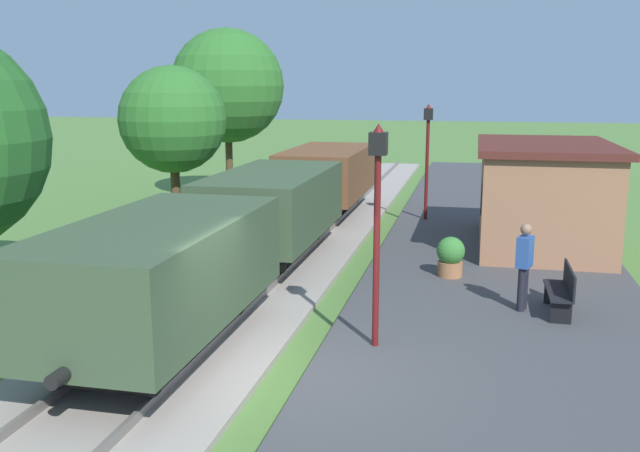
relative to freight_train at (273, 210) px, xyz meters
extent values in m
plane|color=#517A38|center=(2.40, -7.22, -1.40)|extent=(160.00, 160.00, 0.00)
cube|color=#424244|center=(5.60, -7.22, -1.27)|extent=(6.00, 60.00, 0.25)
cube|color=#9E9389|center=(0.00, -7.22, -1.34)|extent=(3.80, 60.00, 0.12)
cube|color=slate|center=(0.72, -7.22, -1.21)|extent=(0.07, 60.00, 0.14)
cube|color=slate|center=(-0.72, -7.22, -1.21)|extent=(0.07, 60.00, 0.14)
cube|color=#384C33|center=(0.00, -6.60, 0.18)|extent=(2.50, 5.60, 1.60)
cube|color=black|center=(0.00, -6.60, -0.47)|extent=(2.10, 5.15, 0.50)
cylinder|color=black|center=(0.00, -4.81, -0.72)|extent=(1.56, 0.84, 0.84)
cylinder|color=black|center=(0.00, -8.39, -0.72)|extent=(1.56, 0.84, 0.84)
cylinder|color=black|center=(0.00, -3.65, -0.47)|extent=(0.20, 0.30, 0.20)
cylinder|color=black|center=(0.00, -9.55, -0.47)|extent=(0.20, 0.30, 0.20)
cube|color=#384C33|center=(0.00, 0.00, 0.18)|extent=(2.50, 5.60, 1.60)
cube|color=black|center=(0.00, 0.00, -0.47)|extent=(2.10, 5.15, 0.50)
cylinder|color=black|center=(0.00, 1.79, -0.72)|extent=(1.56, 0.84, 0.84)
cylinder|color=black|center=(0.00, -1.79, -0.72)|extent=(1.56, 0.84, 0.84)
cylinder|color=black|center=(0.00, 2.95, -0.47)|extent=(0.20, 0.30, 0.20)
cylinder|color=black|center=(0.00, -2.95, -0.47)|extent=(0.20, 0.30, 0.20)
cube|color=brown|center=(0.00, 6.60, 0.18)|extent=(2.50, 5.60, 1.60)
cube|color=black|center=(0.00, 6.60, -0.47)|extent=(2.10, 5.15, 0.50)
cylinder|color=black|center=(0.00, 8.39, -0.72)|extent=(1.56, 0.84, 0.84)
cylinder|color=black|center=(0.00, 4.81, -0.72)|extent=(1.56, 0.84, 0.84)
cylinder|color=black|center=(0.00, 9.55, -0.47)|extent=(0.20, 0.30, 0.20)
cylinder|color=black|center=(0.00, 3.65, -0.47)|extent=(0.20, 0.30, 0.20)
cube|color=#9E6B4C|center=(6.80, 2.62, 0.15)|extent=(3.20, 5.50, 2.60)
cube|color=#51231E|center=(6.80, 2.62, 1.54)|extent=(3.50, 5.80, 0.18)
cube|color=black|center=(5.19, 1.52, 0.28)|extent=(0.03, 0.90, 0.80)
cube|color=black|center=(6.64, -3.40, -0.71)|extent=(0.42, 1.50, 0.04)
cube|color=black|center=(6.83, -3.40, -0.46)|extent=(0.04, 1.50, 0.45)
cube|color=black|center=(6.64, -4.00, -0.94)|extent=(0.38, 0.06, 0.42)
cube|color=black|center=(6.64, -2.80, -0.94)|extent=(0.38, 0.06, 0.42)
cube|color=black|center=(6.64, 6.86, -0.71)|extent=(0.42, 1.50, 0.04)
cube|color=black|center=(6.83, 6.86, -0.46)|extent=(0.04, 1.50, 0.45)
cube|color=black|center=(6.64, 6.26, -0.94)|extent=(0.38, 0.06, 0.42)
cube|color=black|center=(6.64, 7.46, -0.94)|extent=(0.38, 0.06, 0.42)
cylinder|color=black|center=(5.97, -3.41, -0.72)|extent=(0.15, 0.15, 0.86)
cylinder|color=black|center=(6.03, -3.26, -0.72)|extent=(0.15, 0.15, 0.86)
cube|color=#2D5199|center=(6.00, -3.33, 0.01)|extent=(0.36, 0.44, 0.60)
sphere|color=#936B51|center=(6.00, -3.33, 0.45)|extent=(0.22, 0.22, 0.22)
cylinder|color=#9E6642|center=(4.54, -1.19, -0.98)|extent=(0.56, 0.56, 0.34)
sphere|color=#387A33|center=(4.54, -1.19, -0.55)|extent=(0.64, 0.64, 0.64)
cylinder|color=#591414|center=(3.48, -5.82, 0.45)|extent=(0.11, 0.11, 3.20)
cube|color=black|center=(3.48, -5.82, 2.23)|extent=(0.28, 0.28, 0.36)
sphere|color=#F2E5BF|center=(3.48, -5.82, 2.23)|extent=(0.20, 0.20, 0.20)
cone|color=#591414|center=(3.48, -5.82, 2.47)|extent=(0.20, 0.20, 0.16)
cylinder|color=#591414|center=(3.48, 5.59, 0.45)|extent=(0.11, 0.11, 3.20)
cube|color=black|center=(3.48, 5.59, 2.23)|extent=(0.28, 0.28, 0.36)
sphere|color=#F2E5BF|center=(3.48, 5.59, 2.23)|extent=(0.20, 0.20, 0.20)
cone|color=#591414|center=(3.48, 5.59, 2.47)|extent=(0.20, 0.20, 0.16)
cylinder|color=#4C3823|center=(-3.86, 2.61, -0.23)|extent=(0.28, 0.28, 2.33)
sphere|color=#2D6B28|center=(-3.86, 2.61, 2.13)|extent=(3.19, 3.19, 3.19)
cylinder|color=#4C3823|center=(-4.50, 9.10, 0.03)|extent=(0.28, 0.28, 2.85)
sphere|color=#2D6B28|center=(-4.50, 9.10, 3.09)|extent=(4.38, 4.38, 4.38)
camera|label=1|loc=(5.00, -16.76, 3.15)|focal=38.93mm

